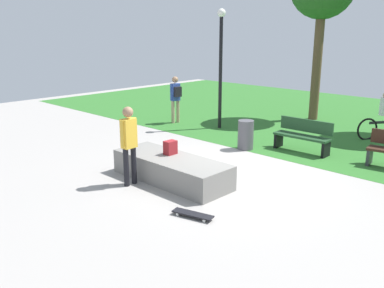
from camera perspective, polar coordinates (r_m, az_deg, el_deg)
ground_plane at (r=10.06m, az=4.75°, el=-4.13°), size 28.00×28.00×0.00m
grass_lawn at (r=16.79m, az=22.22°, el=2.74°), size 26.60×12.08×0.01m
concrete_ledge at (r=9.53m, az=-2.84°, el=-3.44°), size 2.93×1.07×0.55m
backpack_on_ledge at (r=9.65m, az=-2.98°, el=-0.49°), size 0.21×0.28×0.32m
skater_performing_trick at (r=9.16m, az=-8.61°, el=0.59°), size 0.23×0.43×1.76m
skateboard_by_ledge at (r=7.79m, az=0.10°, el=-9.55°), size 0.82×0.39×0.08m
park_bench_near_path at (r=12.15m, az=14.94°, el=1.20°), size 1.61×0.50×0.91m
lamp_post at (r=14.40m, az=3.95°, el=11.79°), size 0.28×0.28×4.02m
trash_bin at (r=12.09m, az=7.34°, el=1.25°), size 0.45×0.45×0.84m
pedestrian_with_backpack at (r=15.34m, az=-2.25°, el=6.66°), size 0.39×0.42×1.71m
cyclist_on_bicycle at (r=14.44m, az=24.71°, el=3.12°), size 1.03×1.56×1.52m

